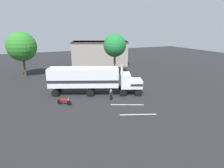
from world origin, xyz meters
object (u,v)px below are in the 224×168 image
Objects in this scene: semi_truck at (91,78)px; tree_center at (115,46)px; parked_car at (73,74)px; motorcycle at (64,101)px; tree_left at (22,47)px; person_bystander at (111,94)px.

semi_truck is 13.49m from tree_center.
parked_car is 14.08m from motorcycle.
tree_left reaches higher than parked_car.
motorcycle is (-6.39, 1.00, -0.41)m from person_bystander.
semi_truck is at bearing -87.24° from parked_car.
parked_car is 10.56m from tree_center.
tree_center is at bearing 49.35° from semi_truck.
person_bystander is at bearing -59.96° from tree_left.
person_bystander is 0.97× the size of motorcycle.
semi_truck is 11.02m from parked_car.
person_bystander reaches higher than parked_car.
parked_car is (-2.26, 14.45, -0.09)m from person_bystander.
tree_left is (-11.36, 19.65, 5.36)m from person_bystander.
motorcycle is at bearing 171.11° from person_bystander.
tree_left reaches higher than tree_center.
tree_left is at bearing 120.04° from person_bystander.
semi_truck is at bearing -130.65° from tree_center.
motorcycle is 18.94m from tree_center.
person_bystander is 0.18× the size of tree_left.
motorcycle is at bearing -150.92° from semi_truck.
person_bystander is at bearing -64.08° from semi_truck.
parked_car is 0.54× the size of tree_center.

